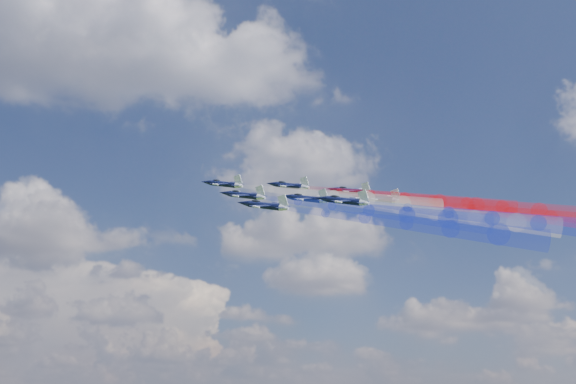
{
  "coord_description": "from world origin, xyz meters",
  "views": [
    {
      "loc": [
        -18.33,
        -123.32,
        121.64
      ],
      "look_at": [
        -0.24,
        19.57,
        166.42
      ],
      "focal_mm": 44.9,
      "sensor_mm": 36.0,
      "label": 1
    }
  ],
  "objects": [
    {
      "name": "jet_inner_right",
      "position": [
        1.16,
        28.32,
        170.66
      ],
      "size": [
        14.52,
        14.09,
        8.36
      ],
      "primitive_type": null,
      "rotation": [
        0.25,
        -0.32,
        0.89
      ],
      "color": "black"
    },
    {
      "name": "jet_rear_left",
      "position": [
        7.96,
        1.83,
        159.56
      ],
      "size": [
        14.52,
        14.09,
        8.36
      ],
      "primitive_type": null,
      "rotation": [
        0.25,
        -0.32,
        0.89
      ],
      "color": "black"
    },
    {
      "name": "trail_inner_right",
      "position": [
        23.06,
        13.37,
        164.15
      ],
      "size": [
        38.03,
        28.69,
        15.3
      ],
      "primitive_type": null,
      "rotation": [
        0.25,
        -0.32,
        0.89
      ],
      "color": "red"
    },
    {
      "name": "jet_rear_right",
      "position": [
        18.6,
        17.62,
        165.12
      ],
      "size": [
        14.52,
        14.09,
        8.36
      ],
      "primitive_type": null,
      "rotation": [
        0.25,
        -0.32,
        0.89
      ],
      "color": "black"
    },
    {
      "name": "trail_lead",
      "position": [
        8.4,
        13.64,
        164.03
      ],
      "size": [
        38.03,
        28.69,
        15.3
      ],
      "primitive_type": null,
      "rotation": [
        0.25,
        -0.32,
        0.89
      ],
      "color": "white"
    },
    {
      "name": "trail_rear_left",
      "position": [
        29.86,
        -13.12,
        153.06
      ],
      "size": [
        38.03,
        28.69,
        15.3
      ],
      "primitive_type": null,
      "rotation": [
        0.25,
        -0.32,
        0.89
      ],
      "color": "#182ACF"
    },
    {
      "name": "trail_inner_left",
      "position": [
        12.14,
        0.03,
        157.44
      ],
      "size": [
        38.03,
        28.69,
        15.3
      ],
      "primitive_type": null,
      "rotation": [
        0.25,
        -0.32,
        0.89
      ],
      "color": "#182ACF"
    },
    {
      "name": "jet_lead",
      "position": [
        -13.5,
        28.59,
        170.54
      ],
      "size": [
        14.52,
        14.09,
        8.36
      ],
      "primitive_type": null,
      "rotation": [
        0.25,
        -0.32,
        0.89
      ],
      "color": "black"
    },
    {
      "name": "trail_center_third",
      "position": [
        24.99,
        0.98,
        157.51
      ],
      "size": [
        38.03,
        28.69,
        15.3
      ],
      "primitive_type": null,
      "rotation": [
        0.25,
        -0.32,
        0.89
      ],
      "color": "white"
    },
    {
      "name": "jet_outer_left",
      "position": [
        -6.77,
        1.93,
        158.13
      ],
      "size": [
        14.52,
        14.09,
        8.36
      ],
      "primitive_type": null,
      "rotation": [
        0.25,
        -0.32,
        0.89
      ],
      "color": "black"
    },
    {
      "name": "trail_rear_right",
      "position": [
        40.5,
        2.67,
        158.61
      ],
      "size": [
        38.03,
        28.69,
        15.3
      ],
      "primitive_type": null,
      "rotation": [
        0.25,
        -0.32,
        0.89
      ],
      "color": "red"
    },
    {
      "name": "jet_outer_right",
      "position": [
        15.9,
        32.25,
        171.21
      ],
      "size": [
        14.52,
        14.09,
        8.36
      ],
      "primitive_type": null,
      "rotation": [
        0.25,
        -0.32,
        0.89
      ],
      "color": "black"
    },
    {
      "name": "jet_center_third",
      "position": [
        3.09,
        15.93,
        164.02
      ],
      "size": [
        14.52,
        14.09,
        8.36
      ],
      "primitive_type": null,
      "rotation": [
        0.25,
        -0.32,
        0.89
      ],
      "color": "black"
    },
    {
      "name": "trail_outer_right",
      "position": [
        37.8,
        17.31,
        164.71
      ],
      "size": [
        38.03,
        28.69,
        15.3
      ],
      "primitive_type": null,
      "rotation": [
        0.25,
        -0.32,
        0.89
      ],
      "color": "red"
    },
    {
      "name": "trail_outer_left",
      "position": [
        15.13,
        -13.02,
        151.62
      ],
      "size": [
        38.03,
        28.69,
        15.3
      ],
      "primitive_type": null,
      "rotation": [
        0.25,
        -0.32,
        0.89
      ],
      "color": "#182ACF"
    },
    {
      "name": "jet_inner_left",
      "position": [
        -9.76,
        14.98,
        163.95
      ],
      "size": [
        14.52,
        14.09,
        8.36
      ],
      "primitive_type": null,
      "rotation": [
        0.25,
        -0.32,
        0.89
      ],
      "color": "black"
    }
  ]
}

